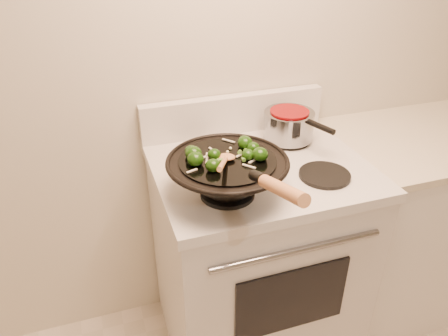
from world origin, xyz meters
name	(u,v)px	position (x,y,z in m)	size (l,w,h in m)	color
stove	(256,257)	(-0.30, 1.17, 0.47)	(0.78, 0.67, 1.08)	silver
counter_unit	(403,221)	(0.46, 1.20, 0.46)	(0.86, 0.62, 0.91)	white
wok	(228,174)	(-0.48, 1.02, 1.00)	(0.39, 0.65, 0.26)	black
stirfry	(225,153)	(-0.48, 1.03, 1.07)	(0.26, 0.22, 0.05)	black
wooden_spoon	(224,160)	(-0.51, 0.96, 1.09)	(0.13, 0.25, 0.10)	#AF7144
saucepan	(289,125)	(-0.12, 1.32, 0.99)	(0.20, 0.31, 0.12)	gray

